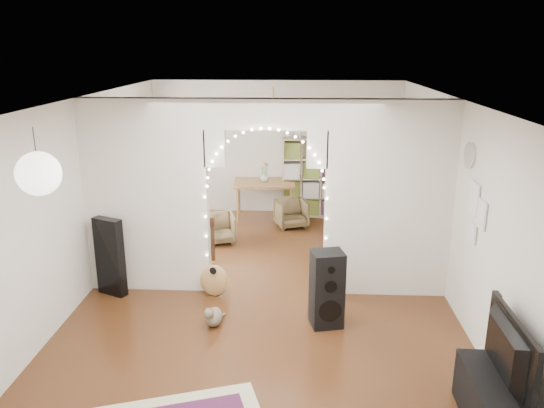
{
  "coord_description": "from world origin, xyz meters",
  "views": [
    {
      "loc": [
        0.42,
        -6.92,
        3.35
      ],
      "look_at": [
        0.07,
        0.3,
        1.19
      ],
      "focal_mm": 35.0,
      "sensor_mm": 36.0,
      "label": 1
    }
  ],
  "objects_px": {
    "floor_speaker": "(327,289)",
    "dining_chair_right": "(291,214)",
    "dining_chair_left": "(219,228)",
    "acoustic_guitar": "(214,268)",
    "media_console": "(491,404)",
    "dining_table": "(264,185)",
    "bookcase": "(321,178)"
  },
  "relations": [
    {
      "from": "media_console",
      "to": "dining_chair_right",
      "type": "height_order",
      "value": "dining_chair_right"
    },
    {
      "from": "floor_speaker",
      "to": "dining_chair_left",
      "type": "xyz_separation_m",
      "value": [
        -1.76,
        2.83,
        -0.23
      ]
    },
    {
      "from": "media_console",
      "to": "dining_chair_left",
      "type": "distance_m",
      "value": 5.59
    },
    {
      "from": "acoustic_guitar",
      "to": "bookcase",
      "type": "height_order",
      "value": "bookcase"
    },
    {
      "from": "floor_speaker",
      "to": "dining_chair_right",
      "type": "xyz_separation_m",
      "value": [
        -0.49,
        3.73,
        -0.22
      ]
    },
    {
      "from": "floor_speaker",
      "to": "dining_chair_left",
      "type": "distance_m",
      "value": 3.34
    },
    {
      "from": "bookcase",
      "to": "dining_chair_left",
      "type": "relative_size",
      "value": 2.87
    },
    {
      "from": "bookcase",
      "to": "media_console",
      "type": "bearing_deg",
      "value": -67.81
    },
    {
      "from": "dining_table",
      "to": "dining_chair_left",
      "type": "height_order",
      "value": "dining_table"
    },
    {
      "from": "dining_table",
      "to": "floor_speaker",
      "type": "bearing_deg",
      "value": -80.24
    },
    {
      "from": "acoustic_guitar",
      "to": "dining_table",
      "type": "bearing_deg",
      "value": 105.71
    },
    {
      "from": "media_console",
      "to": "dining_chair_right",
      "type": "relative_size",
      "value": 1.75
    },
    {
      "from": "bookcase",
      "to": "dining_table",
      "type": "bearing_deg",
      "value": -158.72
    },
    {
      "from": "floor_speaker",
      "to": "bookcase",
      "type": "distance_m",
      "value": 4.48
    },
    {
      "from": "dining_chair_left",
      "to": "dining_chair_right",
      "type": "height_order",
      "value": "dining_chair_right"
    },
    {
      "from": "dining_chair_right",
      "to": "dining_table",
      "type": "bearing_deg",
      "value": 118.03
    },
    {
      "from": "acoustic_guitar",
      "to": "dining_chair_left",
      "type": "height_order",
      "value": "acoustic_guitar"
    },
    {
      "from": "bookcase",
      "to": "dining_chair_left",
      "type": "distance_m",
      "value": 2.53
    },
    {
      "from": "acoustic_guitar",
      "to": "media_console",
      "type": "distance_m",
      "value": 3.85
    },
    {
      "from": "bookcase",
      "to": "dining_chair_left",
      "type": "bearing_deg",
      "value": -127.91
    },
    {
      "from": "acoustic_guitar",
      "to": "media_console",
      "type": "xyz_separation_m",
      "value": [
        2.91,
        -2.51,
        -0.17
      ]
    },
    {
      "from": "dining_chair_left",
      "to": "dining_chair_right",
      "type": "xyz_separation_m",
      "value": [
        1.27,
        0.91,
        0.01
      ]
    },
    {
      "from": "bookcase",
      "to": "dining_table",
      "type": "height_order",
      "value": "bookcase"
    },
    {
      "from": "dining_table",
      "to": "dining_chair_right",
      "type": "xyz_separation_m",
      "value": [
        0.55,
        -0.52,
        -0.42
      ]
    },
    {
      "from": "acoustic_guitar",
      "to": "floor_speaker",
      "type": "xyz_separation_m",
      "value": [
        1.51,
        -0.72,
        0.06
      ]
    },
    {
      "from": "floor_speaker",
      "to": "media_console",
      "type": "bearing_deg",
      "value": -64.96
    },
    {
      "from": "bookcase",
      "to": "dining_table",
      "type": "distance_m",
      "value": 1.15
    },
    {
      "from": "dining_chair_left",
      "to": "floor_speaker",
      "type": "bearing_deg",
      "value": -75.04
    },
    {
      "from": "floor_speaker",
      "to": "dining_chair_left",
      "type": "bearing_deg",
      "value": 109.08
    },
    {
      "from": "media_console",
      "to": "bookcase",
      "type": "distance_m",
      "value": 6.42
    },
    {
      "from": "media_console",
      "to": "dining_table",
      "type": "distance_m",
      "value": 6.53
    },
    {
      "from": "bookcase",
      "to": "dining_chair_right",
      "type": "distance_m",
      "value": 1.08
    }
  ]
}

